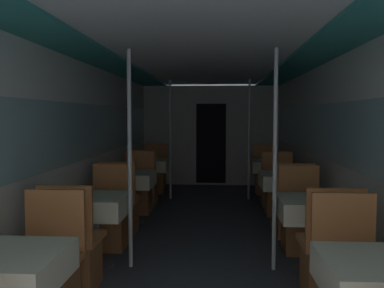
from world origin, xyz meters
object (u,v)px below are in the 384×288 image
at_px(support_pole_right_1, 275,160).
at_px(support_pole_right_3, 249,140).
at_px(chair_left_near_1, 73,257).
at_px(support_pole_left_3, 170,140).
at_px(chair_left_near_2, 120,211).
at_px(dining_table_right_3, 270,167).
at_px(dining_table_right_2, 285,183).
at_px(chair_right_far_2, 279,196).
at_px(chair_left_far_3, 155,178).
at_px(chair_right_near_1, 329,262).
at_px(dining_table_left_3, 150,166).
at_px(support_pole_left_1, 130,159).
at_px(chair_right_far_3, 266,179).
at_px(dining_table_right_0, 384,282).
at_px(chair_left_near_3, 144,188).
at_px(chair_right_near_3, 274,189).
at_px(chair_left_far_0, 47,282).
at_px(chair_right_near_2, 292,214).
at_px(dining_table_left_2, 130,181).
at_px(dining_table_right_1, 313,211).
at_px(dining_table_left_1, 93,208).
at_px(chair_right_far_1, 301,225).
at_px(chair_left_far_1, 109,222).
at_px(chair_left_far_2, 138,194).
at_px(dining_table_left_0, 5,273).

relative_size(support_pole_right_1, support_pole_right_3, 1.00).
height_order(chair_left_near_1, support_pole_left_3, support_pole_left_3).
relative_size(chair_left_near_2, dining_table_right_3, 1.32).
xyz_separation_m(dining_table_right_2, chair_right_far_2, (0.00, 0.59, -0.29)).
height_order(chair_left_far_3, dining_table_right_3, chair_left_far_3).
bearing_deg(support_pole_right_1, chair_right_near_1, -57.89).
distance_m(dining_table_left_3, dining_table_right_3, 2.15).
distance_m(support_pole_left_1, chair_left_near_2, 1.45).
xyz_separation_m(support_pole_right_1, chair_right_far_3, (0.37, 4.10, -0.78)).
relative_size(chair_left_near_1, dining_table_right_0, 1.32).
distance_m(chair_left_near_3, chair_right_near_3, 2.15).
distance_m(chair_left_far_0, chair_right_near_2, 3.17).
bearing_deg(chair_right_near_1, dining_table_left_3, 117.69).
distance_m(dining_table_left_2, dining_table_right_1, 2.78).
bearing_deg(support_pole_left_3, dining_table_left_1, -96.06).
xyz_separation_m(dining_table_left_3, chair_right_far_2, (2.15, -1.16, -0.29)).
xyz_separation_m(dining_table_right_1, chair_right_far_1, (0.00, 0.59, -0.29)).
distance_m(dining_table_left_1, chair_left_near_2, 1.20).
bearing_deg(support_pole_left_1, chair_left_far_1, 122.11).
distance_m(chair_left_near_2, chair_right_far_2, 2.46).
xyz_separation_m(support_pole_right_1, chair_right_near_2, (0.37, 1.16, -0.78)).
distance_m(support_pole_left_1, chair_right_near_2, 2.26).
relative_size(chair_left_near_2, support_pole_right_3, 0.44).
height_order(chair_left_near_1, chair_left_far_1, same).
bearing_deg(dining_table_right_1, chair_right_near_2, 90.00).
xyz_separation_m(dining_table_right_0, chair_right_near_2, (0.00, 2.92, -0.29)).
bearing_deg(support_pole_right_3, support_pole_right_1, -90.00).
height_order(dining_table_right_0, dining_table_right_1, same).
distance_m(dining_table_left_1, chair_right_near_1, 2.25).
bearing_deg(chair_right_far_3, support_pole_left_3, 18.44).
height_order(dining_table_left_1, support_pole_right_1, support_pole_right_1).
bearing_deg(dining_table_right_2, chair_left_far_2, 164.58).
bearing_deg(chair_right_near_2, support_pole_right_3, 99.02).
xyz_separation_m(dining_table_left_3, dining_table_right_0, (2.15, -5.26, 0.00)).
xyz_separation_m(dining_table_right_3, support_pole_right_3, (-0.37, 0.00, 0.49)).
relative_size(chair_left_near_2, chair_right_far_3, 1.00).
bearing_deg(chair_right_near_1, chair_left_near_1, 180.00).
xyz_separation_m(chair_right_far_1, chair_right_near_3, (0.00, 2.32, 0.00)).
distance_m(dining_table_left_3, chair_left_near_3, 0.66).
relative_size(chair_left_near_1, chair_right_far_2, 1.00).
xyz_separation_m(dining_table_left_2, dining_table_right_1, (2.15, -1.75, 0.00)).
height_order(chair_left_far_1, chair_left_far_2, same).
relative_size(chair_left_near_1, chair_right_near_3, 1.00).
distance_m(chair_left_far_0, chair_right_far_1, 2.78).
xyz_separation_m(dining_table_right_1, support_pole_right_1, (-0.37, 0.00, 0.49)).
height_order(support_pole_left_1, chair_left_far_3, support_pole_left_1).
xyz_separation_m(chair_left_far_2, chair_left_far_3, (0.00, 1.75, 0.00)).
xyz_separation_m(chair_right_near_1, chair_right_far_2, (0.00, 2.94, 0.00)).
relative_size(dining_table_left_0, chair_right_near_3, 0.76).
bearing_deg(dining_table_right_2, chair_left_far_1, -151.67).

